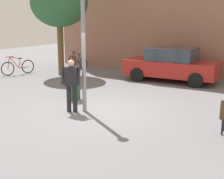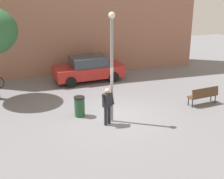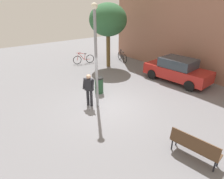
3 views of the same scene
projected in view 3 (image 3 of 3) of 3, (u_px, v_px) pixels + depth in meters
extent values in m
plane|color=slate|center=(107.00, 106.00, 9.98)|extent=(36.00, 36.00, 0.00)
cube|color=#9E6B56|center=(210.00, 5.00, 12.62)|extent=(15.97, 2.00, 9.29)
cylinder|color=gray|center=(96.00, 63.00, 9.02)|extent=(0.13, 0.13, 4.54)
sphere|color=#F2EACC|center=(94.00, 6.00, 8.03)|extent=(0.28, 0.28, 0.28)
cylinder|color=#232328|center=(91.00, 98.00, 9.79)|extent=(0.14, 0.14, 0.85)
cylinder|color=#232328|center=(88.00, 98.00, 9.87)|extent=(0.14, 0.14, 0.85)
cube|color=#232328|center=(89.00, 85.00, 9.53)|extent=(0.46, 0.38, 0.60)
sphere|color=tan|center=(88.00, 77.00, 9.36)|extent=(0.22, 0.22, 0.22)
cylinder|color=#232328|center=(93.00, 85.00, 9.38)|extent=(0.18, 0.25, 0.55)
cylinder|color=#232328|center=(84.00, 84.00, 9.57)|extent=(0.18, 0.25, 0.55)
cube|color=#513823|center=(195.00, 147.00, 6.49)|extent=(1.65, 0.65, 0.06)
cube|color=#513823|center=(194.00, 143.00, 6.27)|extent=(1.60, 0.34, 0.44)
cylinder|color=black|center=(176.00, 140.00, 7.16)|extent=(0.05, 0.05, 0.42)
cylinder|color=black|center=(218.00, 161.00, 6.23)|extent=(0.05, 0.05, 0.42)
cylinder|color=black|center=(172.00, 145.00, 6.95)|extent=(0.05, 0.05, 0.42)
cylinder|color=black|center=(214.00, 167.00, 6.02)|extent=(0.05, 0.05, 0.42)
cylinder|color=brown|center=(108.00, 50.00, 15.48)|extent=(0.30, 0.30, 2.61)
ellipsoid|color=#2F6239|center=(108.00, 20.00, 14.54)|extent=(2.81, 2.81, 2.39)
torus|color=black|center=(77.00, 60.00, 16.41)|extent=(0.23, 0.70, 0.71)
torus|color=black|center=(90.00, 59.00, 16.79)|extent=(0.23, 0.70, 0.71)
cylinder|color=red|center=(81.00, 56.00, 16.42)|extent=(0.17, 0.49, 0.64)
cylinder|color=red|center=(82.00, 53.00, 16.34)|extent=(0.19, 0.57, 0.18)
cylinder|color=red|center=(85.00, 57.00, 16.55)|extent=(0.07, 0.14, 0.48)
cylinder|color=red|center=(87.00, 59.00, 16.71)|extent=(0.17, 0.49, 0.04)
cylinder|color=red|center=(78.00, 57.00, 16.31)|extent=(0.08, 0.17, 0.63)
cube|color=black|center=(85.00, 54.00, 16.45)|extent=(0.13, 0.21, 0.04)
cylinder|color=red|center=(78.00, 53.00, 16.21)|extent=(0.14, 0.43, 0.03)
torus|color=black|center=(120.00, 56.00, 17.76)|extent=(0.70, 0.23, 0.71)
torus|color=black|center=(125.00, 59.00, 16.83)|extent=(0.70, 0.23, 0.71)
cylinder|color=black|center=(121.00, 53.00, 17.33)|extent=(0.49, 0.17, 0.64)
cylinder|color=black|center=(122.00, 51.00, 17.19)|extent=(0.57, 0.19, 0.18)
cylinder|color=black|center=(123.00, 55.00, 17.12)|extent=(0.14, 0.07, 0.48)
cylinder|color=black|center=(124.00, 58.00, 17.05)|extent=(0.49, 0.17, 0.04)
cylinder|color=black|center=(120.00, 53.00, 17.58)|extent=(0.17, 0.08, 0.63)
cube|color=black|center=(123.00, 52.00, 16.97)|extent=(0.21, 0.13, 0.04)
cylinder|color=black|center=(120.00, 49.00, 17.40)|extent=(0.43, 0.14, 0.03)
cube|color=#AD231E|center=(177.00, 72.00, 12.79)|extent=(4.34, 2.08, 0.70)
cube|color=#333D47|center=(178.00, 63.00, 12.53)|extent=(2.23, 1.75, 0.60)
cylinder|color=black|center=(202.00, 79.00, 12.50)|extent=(0.66, 0.28, 0.64)
cylinder|color=black|center=(190.00, 86.00, 11.51)|extent=(0.66, 0.28, 0.64)
cylinder|color=black|center=(166.00, 69.00, 14.31)|extent=(0.66, 0.28, 0.64)
cylinder|color=black|center=(152.00, 74.00, 13.33)|extent=(0.66, 0.28, 0.64)
cylinder|color=#234C2D|center=(99.00, 86.00, 11.21)|extent=(0.48, 0.48, 0.87)
cylinder|color=black|center=(99.00, 78.00, 11.02)|extent=(0.50, 0.50, 0.08)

